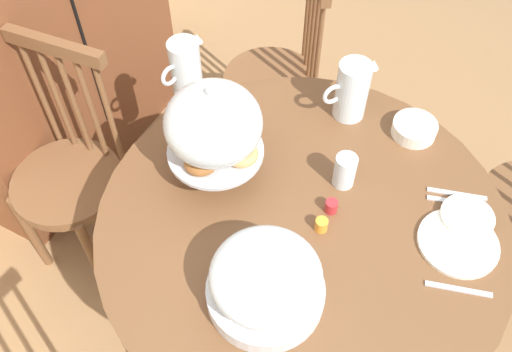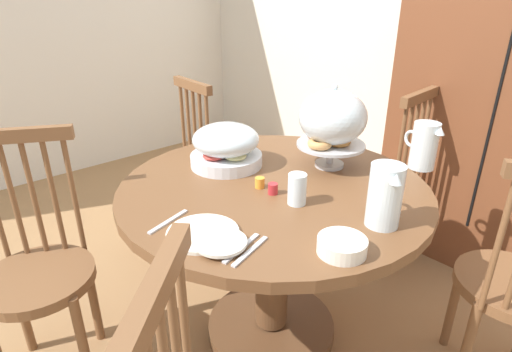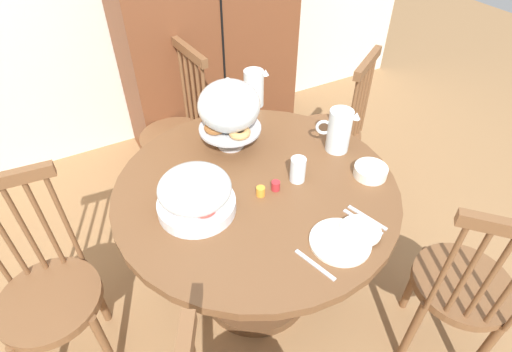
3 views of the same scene
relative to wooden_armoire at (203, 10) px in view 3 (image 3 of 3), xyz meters
The scene contains 20 objects.
ground_plane 1.84m from the wooden_armoire, 105.77° to the right, with size 10.00×10.00×0.00m, color #997047.
wooden_armoire is the anchor object (origin of this frame).
dining_table 1.48m from the wooden_armoire, 104.92° to the right, with size 1.17×1.17×0.74m.
windsor_chair_near_window 0.82m from the wooden_armoire, 131.16° to the right, with size 0.40×0.40×0.97m.
windsor_chair_by_cabinet 1.85m from the wooden_armoire, 134.61° to the right, with size 0.40×0.40×0.97m.
windsor_chair_far_side 2.11m from the wooden_armoire, 83.69° to the right, with size 0.47×0.47×0.97m.
windsor_chair_host_seat 1.13m from the wooden_armoire, 66.15° to the right, with size 0.46×0.46×0.97m.
pastry_stand_with_dome 1.12m from the wooden_armoire, 107.40° to the right, with size 0.28×0.28×0.34m.
fruit_platter_covered 1.52m from the wooden_armoire, 114.56° to the right, with size 0.30×0.30×0.18m.
orange_juice_pitcher 1.33m from the wooden_armoire, 86.57° to the right, with size 0.16×0.13×0.20m.
milk_pitcher 0.81m from the wooden_armoire, 94.87° to the right, with size 0.19×0.10×0.19m.
china_plate_large 1.80m from the wooden_armoire, 97.90° to the right, with size 0.22×0.22×0.01m, color white.
china_plate_small 1.79m from the wooden_armoire, 95.03° to the right, with size 0.15×0.15×0.01m, color white.
cereal_bowl 1.56m from the wooden_armoire, 86.61° to the right, with size 0.14×0.14×0.04m, color white.
drinking_glass 1.44m from the wooden_armoire, 97.86° to the right, with size 0.06×0.06×0.11m, color silver.
jam_jar_strawberry 1.47m from the wooden_armoire, 102.10° to the right, with size 0.04×0.04×0.04m, color #B7282D.
jam_jar_apricot 1.49m from the wooden_armoire, 104.77° to the right, with size 0.04×0.04×0.04m, color orange.
table_knife 1.75m from the wooden_armoire, 93.67° to the right, with size 0.17×0.01×0.01m, color silver.
dinner_fork 1.74m from the wooden_armoire, 92.73° to the right, with size 0.17×0.01×0.01m, color silver.
soup_spoon 1.86m from the wooden_armoire, 101.88° to the right, with size 0.17×0.01×0.01m, color silver.
Camera 3 is at (-0.53, -0.95, 1.87)m, focal length 28.43 mm.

